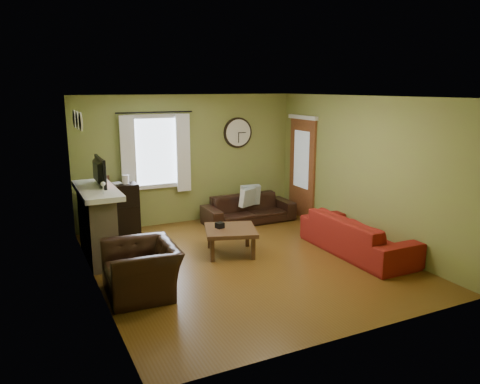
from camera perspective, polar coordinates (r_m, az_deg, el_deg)
name	(u,v)px	position (r m, az deg, el deg)	size (l,w,h in m)	color
floor	(245,261)	(7.62, 0.64, -8.39)	(4.60, 5.20, 0.00)	brown
ceiling	(246,97)	(7.12, 0.70, 11.54)	(4.60, 5.20, 0.00)	white
wall_left	(92,197)	(6.58, -17.54, -0.57)	(0.00, 5.20, 2.60)	olive
wall_right	(362,171)	(8.52, 14.65, 2.53)	(0.00, 5.20, 2.60)	olive
wall_back	(189,159)	(9.62, -6.29, 3.99)	(4.60, 0.00, 2.60)	olive
wall_front	(354,226)	(5.14, 13.78, -4.00)	(4.60, 0.00, 2.60)	olive
fireplace	(97,226)	(7.90, -17.02, -4.00)	(0.40, 1.40, 1.10)	tan
firebox	(110,239)	(8.00, -15.56, -5.57)	(0.04, 0.60, 0.55)	black
mantel	(97,190)	(7.76, -17.08, 0.21)	(0.58, 1.60, 0.08)	white
tv	(95,175)	(7.87, -17.21, 1.95)	(0.60, 0.08, 0.35)	black
tv_screen	(100,172)	(7.87, -16.66, 2.41)	(0.02, 0.62, 0.36)	#994C3F
medallion_left	(81,122)	(7.24, -18.86, 8.11)	(0.28, 0.28, 0.03)	white
medallion_mid	(77,120)	(7.58, -19.21, 8.27)	(0.28, 0.28, 0.03)	white
medallion_right	(75,119)	(7.93, -19.52, 8.41)	(0.28, 0.28, 0.03)	white
window_pane	(155,152)	(9.36, -10.32, 4.86)	(1.00, 0.02, 1.30)	silver
curtain_rod	(155,112)	(9.20, -10.34, 9.54)	(0.03, 0.03, 1.50)	black
curtain_left	(128,157)	(9.14, -13.46, 4.21)	(0.28, 0.04, 1.55)	white
curtain_right	(183,153)	(9.44, -6.92, 4.72)	(0.28, 0.04, 1.55)	white
wall_clock	(238,133)	(9.93, -0.23, 7.24)	(0.64, 0.06, 0.64)	white
door	(302,169)	(10.00, 7.59, 2.83)	(0.05, 0.90, 2.10)	brown
bookshelf	(116,211)	(9.00, -14.88, -2.23)	(0.83, 0.35, 0.99)	black
book	(113,186)	(8.95, -15.23, 0.76)	(0.16, 0.22, 0.02)	#4B301C
sofa_brown	(249,209)	(9.68, 1.05, -2.08)	(1.89, 0.74, 0.55)	black
pillow_left	(250,195)	(9.72, 1.25, -0.35)	(0.41, 0.12, 0.41)	#97A7A6
pillow_right	(248,197)	(9.52, 0.93, -0.63)	(0.37, 0.11, 0.37)	#97A7A6
sofa_red	(357,235)	(8.11, 14.10, -5.11)	(2.18, 0.85, 0.64)	maroon
armchair	(142,270)	(6.51, -11.91, -9.23)	(1.06, 0.92, 0.69)	black
coffee_table	(231,241)	(7.88, -1.16, -5.99)	(0.83, 0.83, 0.44)	#4B301C
tissue_box	(220,230)	(7.85, -2.48, -4.69)	(0.12, 0.12, 0.09)	black
wine_glass_a	(103,188)	(7.22, -16.32, 0.45)	(0.07, 0.07, 0.19)	white
wine_glass_b	(103,188)	(7.26, -16.36, 0.47)	(0.06, 0.06, 0.18)	white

